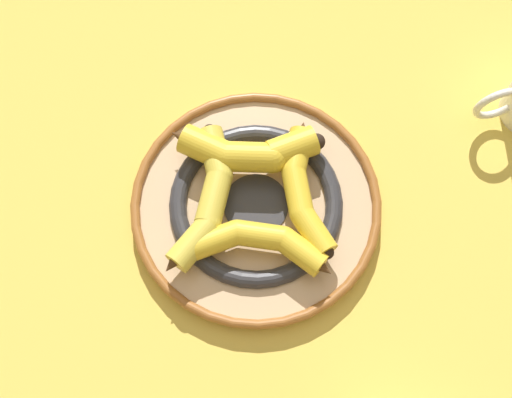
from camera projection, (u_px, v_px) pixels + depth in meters
ground_plane at (228, 225)px, 0.89m from camera, size 2.80×2.80×0.00m
decorative_bowl at (256, 205)px, 0.88m from camera, size 0.31×0.31×0.03m
banana_a at (247, 152)px, 0.87m from camera, size 0.14×0.16×0.04m
banana_b at (302, 189)px, 0.86m from camera, size 0.13×0.15×0.03m
banana_c at (262, 243)px, 0.83m from camera, size 0.11×0.15×0.03m
banana_d at (207, 200)px, 0.85m from camera, size 0.18×0.12×0.03m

